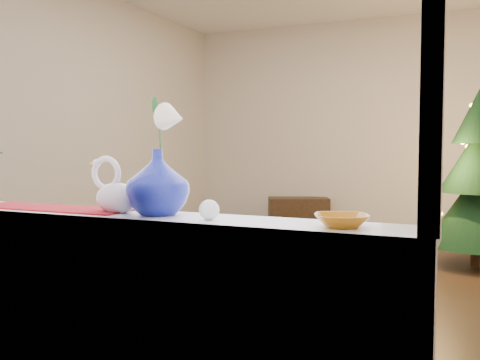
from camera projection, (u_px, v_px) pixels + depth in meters
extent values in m
plane|color=#392717|center=(308.00, 295.00, 4.24)|extent=(5.00, 5.00, 0.00)
cube|color=beige|center=(369.00, 132.00, 6.43)|extent=(4.50, 0.10, 2.70)
cube|color=beige|center=(106.00, 96.00, 1.87)|extent=(4.50, 0.10, 2.70)
cube|color=beige|center=(81.00, 128.00, 5.07)|extent=(0.10, 5.00, 2.70)
cube|color=white|center=(117.00, 346.00, 1.97)|extent=(2.20, 0.08, 0.88)
cube|color=white|center=(130.00, 219.00, 2.02)|extent=(2.20, 0.26, 0.04)
cube|color=maroon|center=(52.00, 208.00, 2.17)|extent=(0.70, 0.20, 0.01)
imported|color=navy|center=(158.00, 177.00, 1.97)|extent=(0.33, 0.33, 0.28)
sphere|color=white|center=(209.00, 210.00, 1.84)|extent=(0.09, 0.09, 0.07)
imported|color=#AE6A15|center=(342.00, 221.00, 1.67)|extent=(0.19, 0.19, 0.04)
cube|color=black|center=(298.00, 220.00, 6.60)|extent=(0.81, 0.63, 0.55)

